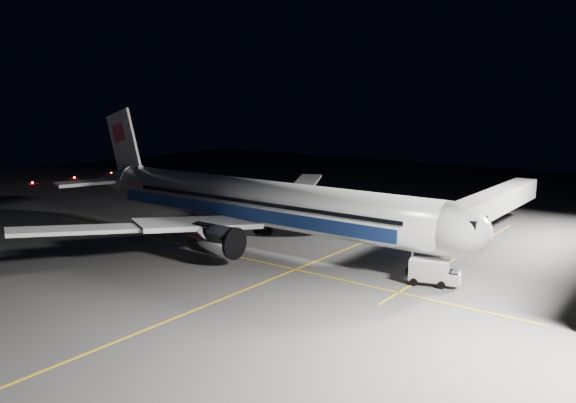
% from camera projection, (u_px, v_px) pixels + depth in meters
% --- Properties ---
extents(ground, '(200.00, 200.00, 0.00)m').
position_uv_depth(ground, '(259.00, 244.00, 70.16)').
color(ground, '#4C4C4F').
rests_on(ground, ground).
extents(guide_line_main, '(0.25, 80.00, 0.01)m').
position_uv_depth(guide_line_main, '(326.00, 257.00, 64.23)').
color(guide_line_main, gold).
rests_on(guide_line_main, ground).
extents(guide_line_cross, '(70.00, 0.25, 0.01)m').
position_uv_depth(guide_line_cross, '(226.00, 254.00, 65.44)').
color(guide_line_cross, gold).
rests_on(guide_line_cross, ground).
extents(guide_line_side, '(0.25, 40.00, 0.01)m').
position_uv_depth(guide_line_side, '(460.00, 255.00, 64.97)').
color(guide_line_side, gold).
rests_on(guide_line_side, ground).
extents(airliner, '(61.48, 54.22, 16.64)m').
position_uv_depth(airliner, '(252.00, 202.00, 69.87)').
color(airliner, silver).
rests_on(airliner, ground).
extents(jet_bridge, '(3.60, 34.40, 6.30)m').
position_uv_depth(jet_bridge, '(485.00, 206.00, 70.49)').
color(jet_bridge, '#B2B2B7').
rests_on(jet_bridge, ground).
extents(service_truck, '(5.13, 3.17, 2.46)m').
position_uv_depth(service_truck, '(434.00, 272.00, 54.42)').
color(service_truck, white).
rests_on(service_truck, ground).
extents(baggage_tug, '(2.82, 2.54, 1.70)m').
position_uv_depth(baggage_tug, '(264.00, 212.00, 86.43)').
color(baggage_tug, black).
rests_on(baggage_tug, ground).
extents(safety_cone_a, '(0.39, 0.39, 0.59)m').
position_uv_depth(safety_cone_a, '(258.00, 232.00, 75.40)').
color(safety_cone_a, '#DF6109').
rests_on(safety_cone_a, ground).
extents(safety_cone_b, '(0.39, 0.39, 0.58)m').
position_uv_depth(safety_cone_b, '(314.00, 228.00, 77.45)').
color(safety_cone_b, '#DF6109').
rests_on(safety_cone_b, ground).
extents(safety_cone_c, '(0.45, 0.45, 0.67)m').
position_uv_depth(safety_cone_c, '(272.00, 217.00, 84.63)').
color(safety_cone_c, '#DF6109').
rests_on(safety_cone_c, ground).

